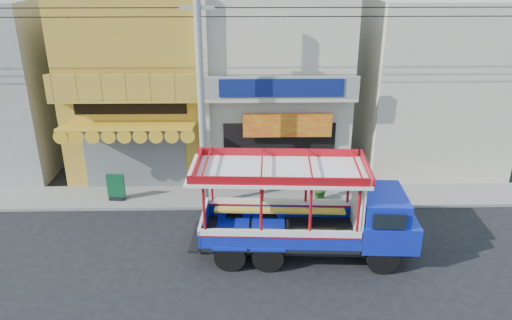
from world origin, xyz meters
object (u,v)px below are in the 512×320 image
(songthaew_truck, at_px, (321,212))
(green_sign, at_px, (116,189))
(potted_plant_c, at_px, (332,179))
(utility_pole, at_px, (205,82))
(potted_plant_b, at_px, (319,187))

(songthaew_truck, height_order, green_sign, songthaew_truck)
(green_sign, relative_size, potted_plant_c, 1.21)
(songthaew_truck, relative_size, green_sign, 6.63)
(utility_pole, xyz_separation_m, potted_plant_c, (5.08, 1.29, -4.46))
(green_sign, xyz_separation_m, potted_plant_c, (8.83, 0.84, -0.01))
(songthaew_truck, distance_m, green_sign, 8.65)
(utility_pole, relative_size, potted_plant_c, 31.01)
(utility_pole, xyz_separation_m, potted_plant_b, (4.38, 0.26, -4.36))
(utility_pole, height_order, potted_plant_b, utility_pole)
(songthaew_truck, bearing_deg, potted_plant_c, 75.84)
(songthaew_truck, xyz_separation_m, potted_plant_c, (1.21, 4.81, -1.04))
(green_sign, bearing_deg, utility_pole, -6.86)
(utility_pole, bearing_deg, potted_plant_b, 3.35)
(green_sign, bearing_deg, potted_plant_c, 5.43)
(songthaew_truck, xyz_separation_m, potted_plant_b, (0.51, 3.77, -0.94))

